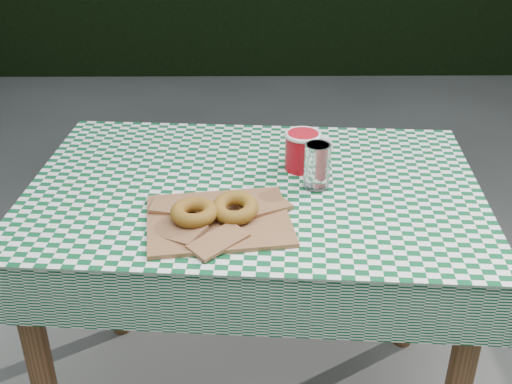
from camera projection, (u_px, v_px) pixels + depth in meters
ground at (250, 359)px, 2.10m from camera, size 60.00×60.00×0.00m
table at (254, 306)px, 1.76m from camera, size 1.14×0.80×0.75m
tablecloth at (254, 186)px, 1.57m from camera, size 1.16×0.83×0.01m
paper_bag at (219, 219)px, 1.42m from camera, size 0.35×0.29×0.02m
bagel_front at (194, 212)px, 1.39m from camera, size 0.12×0.12×0.03m
bagel_back at (235, 208)px, 1.41m from camera, size 0.12×0.12×0.03m
coffee_mug at (302, 151)px, 1.63m from camera, size 0.23×0.23×0.10m
drinking_glass at (317, 166)px, 1.54m from camera, size 0.08×0.08×0.11m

